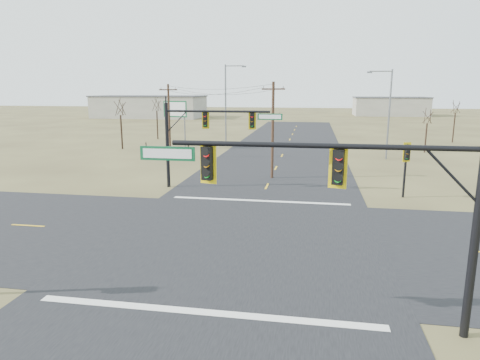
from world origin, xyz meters
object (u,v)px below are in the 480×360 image
bare_tree_d (456,107)px  utility_pole_far (169,120)px  bare_tree_c (428,116)px  highway_sign (175,115)px  pedestal_signal_ne (407,157)px  streetlight_a (387,110)px  bare_tree_b (156,104)px  utility_pole_near (273,128)px  streetlight_c (227,99)px  bare_tree_a (120,107)px  mast_arm_near (339,183)px  mast_arm_far (207,127)px

bare_tree_d → utility_pole_far: bearing=-150.2°
bare_tree_c → highway_sign: bearing=-176.4°
pedestal_signal_ne → highway_sign: highway_sign is taller
utility_pole_far → streetlight_a: streetlight_a is taller
utility_pole_far → bare_tree_b: 18.76m
utility_pole_far → bare_tree_b: utility_pole_far is taller
utility_pole_near → pedestal_signal_ne: bearing=-28.5°
streetlight_a → bare_tree_d: streetlight_a is taller
pedestal_signal_ne → bare_tree_d: 37.15m
utility_pole_near → streetlight_c: 25.11m
utility_pole_near → streetlight_a: 16.50m
pedestal_signal_ne → bare_tree_d: bare_tree_d is taller
bare_tree_a → bare_tree_c: size_ratio=1.21×
utility_pole_near → highway_sign: (-13.78, 16.23, 0.02)m
mast_arm_near → streetlight_a: (6.89, 35.08, 0.65)m
highway_sign → bare_tree_b: size_ratio=0.91×
bare_tree_b → mast_arm_near: bearing=-63.9°
utility_pole_far → bare_tree_d: bearing=29.8°
mast_arm_near → bare_tree_a: size_ratio=1.54×
utility_pole_near → bare_tree_d: utility_pole_near is taller
streetlight_a → bare_tree_d: (11.97, 17.14, -0.28)m
streetlight_c → bare_tree_c: size_ratio=1.93×
bare_tree_c → bare_tree_a: bearing=-175.1°
streetlight_a → streetlight_c: size_ratio=0.88×
highway_sign → bare_tree_c: (30.38, 1.90, 0.11)m
mast_arm_far → pedestal_signal_ne: bearing=-16.1°
bare_tree_a → mast_arm_far: bearing=-50.7°
streetlight_a → bare_tree_c: size_ratio=1.70×
highway_sign → bare_tree_c: 30.44m
pedestal_signal_ne → utility_pole_near: utility_pole_near is taller
mast_arm_far → streetlight_a: (15.45, 16.95, 0.64)m
mast_arm_near → mast_arm_far: bearing=128.4°
mast_arm_near → highway_sign: bearing=127.8°
utility_pole_near → highway_sign: utility_pole_near is taller
mast_arm_far → utility_pole_far: bearing=105.2°
pedestal_signal_ne → streetlight_c: size_ratio=0.36×
streetlight_c → bare_tree_b: streetlight_c is taller
utility_pole_far → bare_tree_c: (28.76, 8.94, 0.16)m
streetlight_c → mast_arm_near: bearing=-89.2°
highway_sign → streetlight_c: bearing=64.4°
streetlight_c → streetlight_a: bearing=-44.5°
utility_pole_near → bare_tree_d: bearing=51.9°
pedestal_signal_ne → streetlight_a: streetlight_a is taller
mast_arm_far → pedestal_signal_ne: size_ratio=2.26×
highway_sign → bare_tree_d: size_ratio=0.96×
utility_pole_far → mast_arm_near: bearing=-63.0°
mast_arm_near → pedestal_signal_ne: (5.56, 17.59, -1.77)m
mast_arm_near → pedestal_signal_ne: mast_arm_near is taller
utility_pole_far → streetlight_c: bearing=76.0°
bare_tree_c → utility_pole_far: bearing=-162.7°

